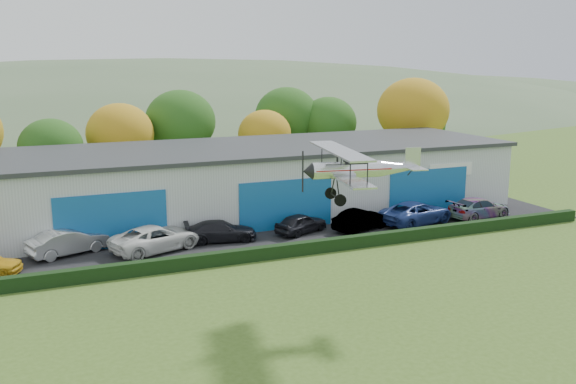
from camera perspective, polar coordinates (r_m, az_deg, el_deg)
name	(u,v)px	position (r m, az deg, el deg)	size (l,w,h in m)	color
apron	(265,235)	(42.22, -2.19, -4.07)	(48.00, 9.00, 0.05)	black
hedge	(291,250)	(37.83, 0.31, -5.39)	(46.00, 0.60, 0.80)	black
hangar	(258,178)	(48.67, -2.83, 1.28)	(40.60, 12.60, 5.30)	#B2B7BC
tree_belt	(172,128)	(59.24, -10.79, 5.90)	(75.70, 13.22, 10.12)	#3D2614
distant_hills	(70,165)	(159.20, -19.65, 2.40)	(430.00, 196.00, 56.00)	#4C6642
car_1	(69,242)	(40.26, -19.78, -4.37)	(1.71, 4.90, 1.62)	silver
car_2	(156,238)	(39.50, -12.20, -4.22)	(2.68, 5.81, 1.61)	silver
car_3	(221,231)	(40.89, -6.31, -3.63)	(1.94, 4.76, 1.38)	black
car_4	(301,223)	(42.58, 1.21, -2.92)	(1.64, 4.07, 1.39)	black
car_5	(362,220)	(43.62, 6.88, -2.56)	(1.59, 4.55, 1.50)	gray
car_6	(416,213)	(45.86, 11.86, -1.91)	(2.76, 5.98, 1.66)	navy
car_7	(479,208)	(48.92, 17.37, -1.41)	(2.15, 5.28, 1.53)	gray
biplane	(357,168)	(28.52, 6.44, 2.26)	(5.81, 6.64, 2.47)	silver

